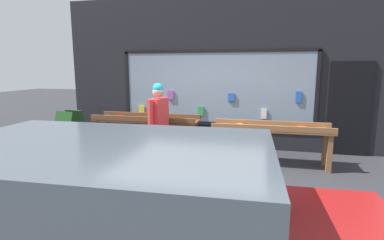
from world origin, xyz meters
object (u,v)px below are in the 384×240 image
at_px(display_table_right, 271,132).
at_px(small_dog, 134,156).
at_px(display_table_left, 146,123).
at_px(parked_car, 108,228).
at_px(sandwich_board_sign, 70,130).
at_px(person_browsing, 159,119).

height_order(display_table_right, small_dog, display_table_right).
bearing_deg(display_table_left, parked_car, -71.94).
xyz_separation_m(display_table_left, small_dog, (0.07, -0.82, -0.50)).
height_order(small_dog, sandwich_board_sign, sandwich_board_sign).
xyz_separation_m(sandwich_board_sign, parked_car, (3.39, -4.32, 0.26)).
relative_size(display_table_left, display_table_right, 1.00).
bearing_deg(display_table_right, sandwich_board_sign, 178.23).
height_order(display_table_left, display_table_right, display_table_left).
bearing_deg(person_browsing, display_table_left, 50.41).
bearing_deg(sandwich_board_sign, person_browsing, -7.15).
height_order(display_table_left, small_dog, display_table_left).
distance_m(display_table_left, display_table_right, 2.68).
bearing_deg(display_table_right, small_dog, -162.46).
bearing_deg(display_table_left, sandwich_board_sign, 175.86).
height_order(display_table_left, person_browsing, person_browsing).
xyz_separation_m(display_table_left, parked_car, (1.36, -4.18, -0.01)).
xyz_separation_m(display_table_left, sandwich_board_sign, (-2.03, 0.15, -0.27)).
relative_size(sandwich_board_sign, parked_car, 0.21).
height_order(display_table_right, sandwich_board_sign, sandwich_board_sign).
distance_m(display_table_left, small_dog, 0.96).
bearing_deg(sandwich_board_sign, small_dog, -15.35).
bearing_deg(sandwich_board_sign, display_table_right, 7.65).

